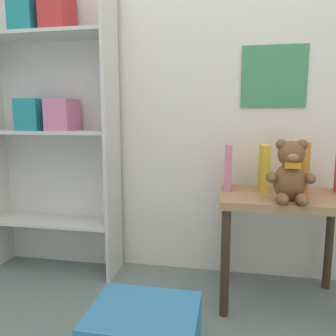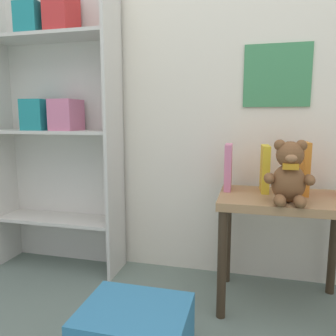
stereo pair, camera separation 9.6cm
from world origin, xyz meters
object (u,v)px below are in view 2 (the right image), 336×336
bookshelf_side (58,114)px  book_standing_yellow (265,168)px  teddy_bear (289,175)px  storage_bin (135,336)px  book_standing_pink (228,167)px  book_standing_orange (304,168)px  display_table (283,216)px

bookshelf_side → book_standing_yellow: 1.17m
bookshelf_side → teddy_bear: bookshelf_side is taller
bookshelf_side → storage_bin: 1.25m
teddy_bear → book_standing_pink: bearing=141.7°
storage_bin → book_standing_orange: bearing=43.6°
book_standing_pink → storage_bin: 0.85m
bookshelf_side → book_standing_pink: bookshelf_side is taller
bookshelf_side → storage_bin: size_ratio=4.20×
teddy_bear → book_standing_orange: (0.08, 0.18, 0.00)m
book_standing_yellow → storage_bin: bearing=-128.6°
display_table → book_standing_pink: bearing=161.2°
teddy_bear → book_standing_yellow: teddy_bear is taller
bookshelf_side → book_standing_orange: 1.34m
display_table → book_standing_yellow: 0.23m
bookshelf_side → teddy_bear: 1.28m
teddy_bear → storage_bin: teddy_bear is taller
display_table → storage_bin: 0.81m
display_table → teddy_bear: bearing=-89.5°
bookshelf_side → book_standing_yellow: bearing=-3.7°
teddy_bear → book_standing_orange: teddy_bear is taller
book_standing_yellow → book_standing_orange: size_ratio=0.92×
book_standing_orange → storage_bin: book_standing_orange is taller
book_standing_pink → book_standing_orange: book_standing_orange is taller
book_standing_orange → book_standing_yellow: bearing=171.0°
display_table → book_standing_yellow: size_ratio=2.61×
teddy_bear → book_standing_yellow: 0.22m
book_standing_yellow → book_standing_pink: bearing=176.6°
bookshelf_side → storage_bin: (0.70, -0.68, -0.78)m
bookshelf_side → display_table: 1.32m
bookshelf_side → book_standing_orange: size_ratio=6.60×
teddy_bear → bookshelf_side: bearing=167.3°
book_standing_yellow → book_standing_orange: bearing=-8.7°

